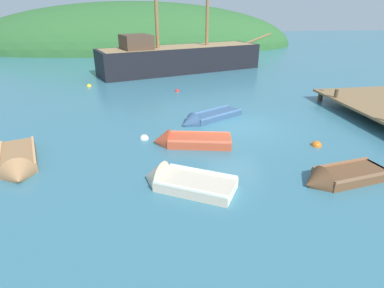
{
  "coord_description": "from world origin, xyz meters",
  "views": [
    {
      "loc": [
        -4.25,
        -13.43,
        5.22
      ],
      "look_at": [
        -2.46,
        -1.99,
        0.13
      ],
      "focal_mm": 29.24,
      "sensor_mm": 36.0,
      "label": 1
    }
  ],
  "objects_px": {
    "rowboat_outer_right": "(179,183)",
    "buoy_orange": "(316,146)",
    "sailing_ship": "(180,62)",
    "rowboat_near_dock": "(206,119)",
    "rowboat_far": "(339,178)",
    "rowboat_center": "(187,142)",
    "rowboat_portside": "(18,164)",
    "buoy_yellow": "(89,86)",
    "buoy_white": "(144,139)",
    "buoy_red": "(177,91)"
  },
  "relations": [
    {
      "from": "rowboat_outer_right",
      "to": "buoy_orange",
      "type": "bearing_deg",
      "value": -129.17
    },
    {
      "from": "rowboat_outer_right",
      "to": "sailing_ship",
      "type": "bearing_deg",
      "value": -66.62
    },
    {
      "from": "rowboat_near_dock",
      "to": "buoy_orange",
      "type": "xyz_separation_m",
      "value": [
        3.86,
        -3.77,
        -0.08
      ]
    },
    {
      "from": "rowboat_far",
      "to": "rowboat_near_dock",
      "type": "bearing_deg",
      "value": -74.46
    },
    {
      "from": "rowboat_center",
      "to": "buoy_orange",
      "type": "xyz_separation_m",
      "value": [
        5.25,
        -0.95,
        -0.11
      ]
    },
    {
      "from": "rowboat_portside",
      "to": "rowboat_near_dock",
      "type": "bearing_deg",
      "value": 99.02
    },
    {
      "from": "rowboat_far",
      "to": "buoy_yellow",
      "type": "xyz_separation_m",
      "value": [
        -9.96,
        14.99,
        -0.1
      ]
    },
    {
      "from": "rowboat_near_dock",
      "to": "buoy_yellow",
      "type": "height_order",
      "value": "rowboat_near_dock"
    },
    {
      "from": "rowboat_portside",
      "to": "buoy_white",
      "type": "xyz_separation_m",
      "value": [
        4.45,
        1.91,
        -0.12
      ]
    },
    {
      "from": "rowboat_near_dock",
      "to": "rowboat_outer_right",
      "type": "height_order",
      "value": "rowboat_outer_right"
    },
    {
      "from": "buoy_yellow",
      "to": "rowboat_far",
      "type": "bearing_deg",
      "value": -56.4
    },
    {
      "from": "buoy_yellow",
      "to": "sailing_ship",
      "type": "bearing_deg",
      "value": 33.61
    },
    {
      "from": "rowboat_center",
      "to": "rowboat_near_dock",
      "type": "relative_size",
      "value": 0.94
    },
    {
      "from": "rowboat_center",
      "to": "buoy_white",
      "type": "height_order",
      "value": "rowboat_center"
    },
    {
      "from": "buoy_red",
      "to": "rowboat_center",
      "type": "bearing_deg",
      "value": -93.9
    },
    {
      "from": "rowboat_far",
      "to": "rowboat_outer_right",
      "type": "relative_size",
      "value": 0.97
    },
    {
      "from": "sailing_ship",
      "to": "rowboat_portside",
      "type": "bearing_deg",
      "value": -133.04
    },
    {
      "from": "rowboat_center",
      "to": "rowboat_portside",
      "type": "bearing_deg",
      "value": 22.17
    },
    {
      "from": "rowboat_far",
      "to": "buoy_red",
      "type": "relative_size",
      "value": 10.12
    },
    {
      "from": "rowboat_far",
      "to": "rowboat_near_dock",
      "type": "distance_m",
      "value": 7.23
    },
    {
      "from": "rowboat_portside",
      "to": "buoy_white",
      "type": "relative_size",
      "value": 8.88
    },
    {
      "from": "buoy_white",
      "to": "buoy_orange",
      "type": "relative_size",
      "value": 0.95
    },
    {
      "from": "rowboat_near_dock",
      "to": "rowboat_outer_right",
      "type": "distance_m",
      "value": 6.35
    },
    {
      "from": "rowboat_outer_right",
      "to": "buoy_white",
      "type": "bearing_deg",
      "value": -45.29
    },
    {
      "from": "rowboat_far",
      "to": "buoy_yellow",
      "type": "bearing_deg",
      "value": -66.21
    },
    {
      "from": "rowboat_center",
      "to": "buoy_white",
      "type": "distance_m",
      "value": 1.93
    },
    {
      "from": "sailing_ship",
      "to": "buoy_white",
      "type": "distance_m",
      "value": 15.53
    },
    {
      "from": "rowboat_center",
      "to": "rowboat_portside",
      "type": "relative_size",
      "value": 0.97
    },
    {
      "from": "rowboat_center",
      "to": "buoy_yellow",
      "type": "relative_size",
      "value": 9.48
    },
    {
      "from": "buoy_orange",
      "to": "rowboat_portside",
      "type": "bearing_deg",
      "value": -179.55
    },
    {
      "from": "rowboat_near_dock",
      "to": "buoy_red",
      "type": "relative_size",
      "value": 11.66
    },
    {
      "from": "buoy_yellow",
      "to": "buoy_white",
      "type": "relative_size",
      "value": 0.91
    },
    {
      "from": "rowboat_center",
      "to": "buoy_yellow",
      "type": "xyz_separation_m",
      "value": [
        -5.48,
        11.29,
        -0.11
      ]
    },
    {
      "from": "sailing_ship",
      "to": "buoy_orange",
      "type": "relative_size",
      "value": 40.62
    },
    {
      "from": "rowboat_far",
      "to": "buoy_white",
      "type": "xyz_separation_m",
      "value": [
        -6.21,
        4.58,
        -0.1
      ]
    },
    {
      "from": "rowboat_portside",
      "to": "buoy_orange",
      "type": "height_order",
      "value": "rowboat_portside"
    },
    {
      "from": "rowboat_portside",
      "to": "rowboat_far",
      "type": "bearing_deg",
      "value": 57.9
    },
    {
      "from": "sailing_ship",
      "to": "rowboat_outer_right",
      "type": "bearing_deg",
      "value": -115.33
    },
    {
      "from": "buoy_white",
      "to": "rowboat_outer_right",
      "type": "bearing_deg",
      "value": -75.54
    },
    {
      "from": "rowboat_far",
      "to": "buoy_red",
      "type": "height_order",
      "value": "rowboat_far"
    },
    {
      "from": "rowboat_far",
      "to": "rowboat_near_dock",
      "type": "relative_size",
      "value": 0.87
    },
    {
      "from": "buoy_red",
      "to": "rowboat_outer_right",
      "type": "bearing_deg",
      "value": -96.07
    },
    {
      "from": "sailing_ship",
      "to": "buoy_white",
      "type": "relative_size",
      "value": 42.67
    },
    {
      "from": "rowboat_center",
      "to": "rowboat_near_dock",
      "type": "distance_m",
      "value": 3.15
    },
    {
      "from": "sailing_ship",
      "to": "buoy_red",
      "type": "height_order",
      "value": "sailing_ship"
    },
    {
      "from": "rowboat_center",
      "to": "buoy_red",
      "type": "xyz_separation_m",
      "value": [
        0.61,
        8.92,
        -0.11
      ]
    },
    {
      "from": "sailing_ship",
      "to": "buoy_yellow",
      "type": "bearing_deg",
      "value": -164.85
    },
    {
      "from": "buoy_red",
      "to": "rowboat_far",
      "type": "bearing_deg",
      "value": -72.93
    },
    {
      "from": "rowboat_portside",
      "to": "buoy_orange",
      "type": "bearing_deg",
      "value": 72.4
    },
    {
      "from": "rowboat_far",
      "to": "rowboat_center",
      "type": "relative_size",
      "value": 0.92
    }
  ]
}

